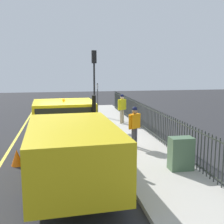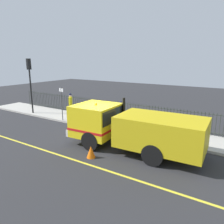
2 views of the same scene
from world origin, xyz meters
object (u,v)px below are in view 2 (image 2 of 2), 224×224
at_px(pedestrian_distant, 71,102).
at_px(utility_cabinet, 166,122).
at_px(traffic_light_near, 30,75).
at_px(traffic_cone, 91,152).
at_px(work_truck, 127,126).
at_px(street_sign, 62,100).
at_px(worker_standing, 121,111).

distance_m(pedestrian_distant, utility_cabinet, 7.69).
xyz_separation_m(traffic_light_near, traffic_cone, (-3.82, -9.02, -2.93)).
bearing_deg(traffic_cone, utility_cabinet, -18.04).
distance_m(work_truck, utility_cabinet, 3.68).
bearing_deg(traffic_cone, traffic_light_near, 67.06).
relative_size(work_truck, traffic_cone, 11.89).
bearing_deg(pedestrian_distant, street_sign, 167.17).
height_order(work_truck, pedestrian_distant, work_truck).
xyz_separation_m(work_truck, worker_standing, (2.75, 1.96, -0.08)).
bearing_deg(worker_standing, pedestrian_distant, -127.42).
xyz_separation_m(traffic_cone, street_sign, (3.55, 5.36, 1.34)).
bearing_deg(traffic_cone, work_truck, -27.93).
relative_size(worker_standing, pedestrian_distant, 0.98).
height_order(pedestrian_distant, utility_cabinet, pedestrian_distant).
bearing_deg(utility_cabinet, traffic_cone, 161.96).
xyz_separation_m(work_truck, street_sign, (1.80, 6.29, 0.39)).
relative_size(worker_standing, utility_cabinet, 1.58).
bearing_deg(street_sign, traffic_light_near, 85.85).
xyz_separation_m(utility_cabinet, street_sign, (-1.75, 7.09, 0.96)).
bearing_deg(traffic_light_near, street_sign, 79.66).
bearing_deg(street_sign, pedestrian_distant, 21.25).
bearing_deg(street_sign, utility_cabinet, -76.12).
xyz_separation_m(work_truck, traffic_light_near, (2.06, 9.95, 1.97)).
bearing_deg(utility_cabinet, worker_standing, 106.21).
distance_m(utility_cabinet, street_sign, 7.36).
bearing_deg(worker_standing, traffic_cone, -17.95).
bearing_deg(pedestrian_distant, traffic_cone, -164.49).
height_order(work_truck, utility_cabinet, work_truck).
height_order(work_truck, traffic_cone, work_truck).
xyz_separation_m(worker_standing, pedestrian_distant, (0.56, 4.91, 0.02)).
xyz_separation_m(worker_standing, traffic_cone, (-4.50, -1.03, -0.88)).
height_order(worker_standing, street_sign, street_sign).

